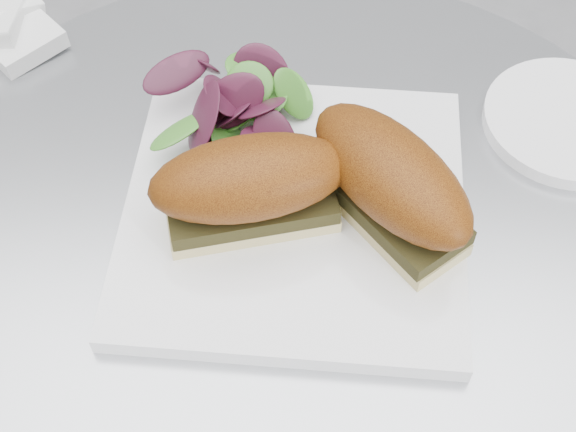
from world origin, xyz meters
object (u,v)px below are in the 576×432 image
object	(u,v)px
sandwich_left	(250,186)
sandwich_right	(390,181)
plate	(294,210)
saucer	(568,121)

from	to	relation	value
sandwich_left	sandwich_right	xyz separation A→B (m)	(0.10, 0.01, -0.00)
sandwich_left	sandwich_right	size ratio (longest dim) A/B	0.97
plate	sandwich_left	xyz separation A→B (m)	(-0.03, -0.02, 0.05)
plate	sandwich_right	distance (m)	0.09
saucer	sandwich_right	bearing A→B (deg)	-146.03
plate	saucer	bearing A→B (deg)	23.47
plate	saucer	size ratio (longest dim) A/B	1.82
sandwich_left	saucer	size ratio (longest dim) A/B	1.10
sandwich_left	saucer	bearing A→B (deg)	10.86
sandwich_left	saucer	xyz separation A→B (m)	(0.27, 0.12, -0.05)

